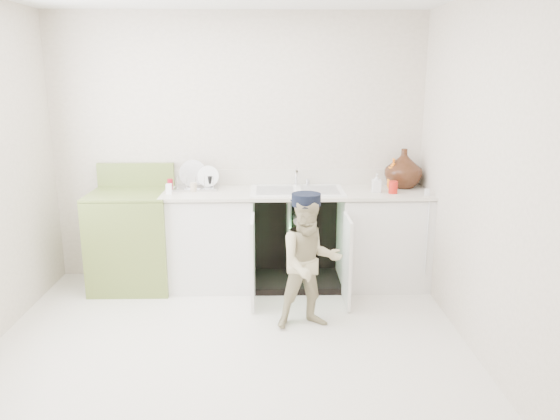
{
  "coord_description": "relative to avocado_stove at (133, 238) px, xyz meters",
  "views": [
    {
      "loc": [
        0.29,
        -3.67,
        1.94
      ],
      "look_at": [
        0.38,
        0.7,
        0.85
      ],
      "focal_mm": 35.0,
      "sensor_mm": 36.0,
      "label": 1
    }
  ],
  "objects": [
    {
      "name": "repair_worker",
      "position": [
        1.57,
        -0.89,
        0.08
      ],
      "size": [
        0.59,
        0.82,
        1.07
      ],
      "rotation": [
        0.0,
        0.0,
        0.21
      ],
      "color": "tan",
      "rests_on": "ground"
    },
    {
      "name": "avocado_stove",
      "position": [
        0.0,
        0.0,
        0.0
      ],
      "size": [
        0.72,
        0.65,
        1.12
      ],
      "color": "olive",
      "rests_on": "ground"
    },
    {
      "name": "room_shell",
      "position": [
        0.97,
        -1.18,
        0.79
      ],
      "size": [
        6.0,
        5.5,
        1.26
      ],
      "color": "beige",
      "rests_on": "ground"
    },
    {
      "name": "counter_run",
      "position": [
        1.57,
        0.03,
        0.02
      ],
      "size": [
        2.44,
        1.02,
        1.26
      ],
      "color": "silver",
      "rests_on": "ground"
    },
    {
      "name": "ground",
      "position": [
        0.97,
        -1.18,
        -0.46
      ],
      "size": [
        3.5,
        3.5,
        0.0
      ],
      "primitive_type": "plane",
      "color": "silver",
      "rests_on": "ground"
    }
  ]
}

